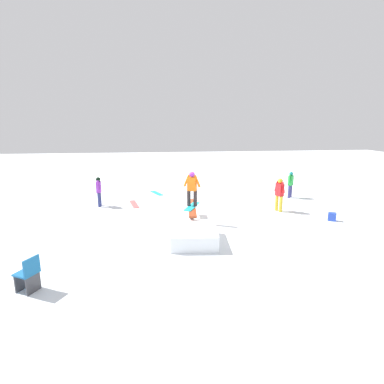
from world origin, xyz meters
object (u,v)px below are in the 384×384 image
object	(u,v)px
backpack_on_snow	(332,217)
loose_snowboard_white	(231,190)
bystander_purple	(99,190)
folding_chair	(28,275)
main_rider_on_rail	(192,189)
loose_snowboard_cyan	(157,193)
rail_feature	(192,209)
loose_snowboard_coral	(134,204)
bystander_green	(291,183)
bystander_red	(279,193)

from	to	relation	value
backpack_on_snow	loose_snowboard_white	bearing A→B (deg)	-36.77
bystander_purple	folding_chair	size ratio (longest dim) A/B	1.60
main_rider_on_rail	backpack_on_snow	world-z (taller)	main_rider_on_rail
loose_snowboard_cyan	folding_chair	distance (m)	10.31
rail_feature	backpack_on_snow	distance (m)	5.73
main_rider_on_rail	loose_snowboard_coral	distance (m)	4.19
main_rider_on_rail	bystander_purple	distance (m)	5.08
bystander_green	bystander_purple	world-z (taller)	bystander_purple
bystander_purple	backpack_on_snow	distance (m)	10.38
rail_feature	backpack_on_snow	size ratio (longest dim) A/B	7.37
loose_snowboard_coral	loose_snowboard_cyan	world-z (taller)	same
rail_feature	loose_snowboard_cyan	xyz separation A→B (m)	(5.32, 1.37, -0.55)
loose_snowboard_white	backpack_on_snow	bearing A→B (deg)	119.72
backpack_on_snow	folding_chair	bearing A→B (deg)	52.05
main_rider_on_rail	loose_snowboard_cyan	world-z (taller)	main_rider_on_rail
bystander_red	folding_chair	distance (m)	10.20
main_rider_on_rail	backpack_on_snow	bearing A→B (deg)	-70.90
main_rider_on_rail	bystander_green	world-z (taller)	main_rider_on_rail
loose_snowboard_cyan	bystander_red	bearing A→B (deg)	28.39
bystander_purple	loose_snowboard_white	xyz separation A→B (m)	(2.78, -7.16, -0.78)
bystander_red	loose_snowboard_cyan	world-z (taller)	bystander_red
loose_snowboard_cyan	folding_chair	world-z (taller)	folding_chair
bystander_red	backpack_on_snow	size ratio (longest dim) A/B	4.42
folding_chair	backpack_on_snow	xyz separation A→B (m)	(4.07, -10.11, -0.24)
bystander_purple	loose_snowboard_white	size ratio (longest dim) A/B	0.94
main_rider_on_rail	bystander_red	size ratio (longest dim) A/B	0.94
folding_chair	backpack_on_snow	bearing A→B (deg)	139.97
bystander_purple	loose_snowboard_white	bearing A→B (deg)	108.93
main_rider_on_rail	folding_chair	distance (m)	6.39
bystander_purple	folding_chair	world-z (taller)	bystander_purple
loose_snowboard_coral	loose_snowboard_cyan	distance (m)	2.50
loose_snowboard_coral	folding_chair	size ratio (longest dim) A/B	1.68
main_rider_on_rail	bystander_green	bearing A→B (deg)	-34.90
main_rider_on_rail	loose_snowboard_cyan	distance (m)	5.66
loose_snowboard_cyan	loose_snowboard_white	xyz separation A→B (m)	(0.41, -4.43, 0.00)
bystander_red	bystander_purple	distance (m)	8.37
main_rider_on_rail	backpack_on_snow	distance (m)	5.84
bystander_green	loose_snowboard_cyan	distance (m)	7.34
bystander_green	loose_snowboard_cyan	size ratio (longest dim) A/B	1.12
rail_feature	loose_snowboard_coral	distance (m)	4.00
main_rider_on_rail	backpack_on_snow	xyz separation A→B (m)	(-0.45, -5.70, -1.20)
bystander_green	rail_feature	bearing A→B (deg)	-13.78
loose_snowboard_coral	backpack_on_snow	distance (m)	8.91
rail_feature	bystander_red	size ratio (longest dim) A/B	1.67
rail_feature	loose_snowboard_cyan	distance (m)	5.52
loose_snowboard_white	backpack_on_snow	size ratio (longest dim) A/B	4.41
main_rider_on_rail	loose_snowboard_coral	bearing A→B (deg)	62.52
bystander_purple	backpack_on_snow	xyz separation A→B (m)	(-3.40, -9.79, -0.62)
rail_feature	loose_snowboard_white	size ratio (longest dim) A/B	1.67
bystander_purple	loose_snowboard_coral	xyz separation A→B (m)	(0.13, -1.61, -0.78)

